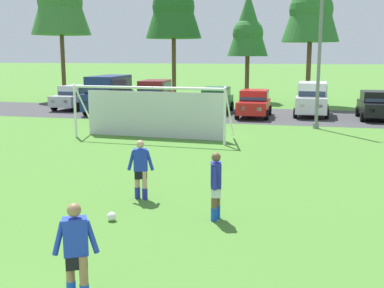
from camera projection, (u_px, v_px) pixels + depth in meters
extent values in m
plane|color=#477A2D|center=(201.00, 151.00, 19.65)|extent=(400.00, 400.00, 0.00)
cube|color=#3D3D3F|center=(241.00, 115.00, 31.57)|extent=(52.00, 8.40, 0.01)
sphere|color=white|center=(112.00, 216.00, 11.38)|extent=(0.22, 0.22, 0.22)
sphere|color=black|center=(112.00, 216.00, 11.38)|extent=(0.08, 0.08, 0.08)
sphere|color=red|center=(114.00, 217.00, 11.37)|extent=(0.07, 0.07, 0.07)
cylinder|color=white|center=(225.00, 118.00, 20.77)|extent=(0.12, 0.12, 2.44)
cylinder|color=white|center=(75.00, 112.00, 22.83)|extent=(0.12, 0.12, 2.44)
cylinder|color=white|center=(146.00, 88.00, 21.57)|extent=(7.32, 0.52, 0.12)
cylinder|color=white|center=(229.00, 112.00, 21.59)|extent=(0.19, 1.95, 2.46)
cylinder|color=white|center=(84.00, 107.00, 23.65)|extent=(0.19, 1.95, 2.46)
cube|color=silver|center=(154.00, 115.00, 22.76)|extent=(6.95, 0.42, 2.20)
cylinder|color=tan|center=(145.00, 185.00, 13.02)|extent=(0.14, 0.14, 0.80)
cylinder|color=tan|center=(137.00, 184.00, 13.12)|extent=(0.14, 0.14, 0.80)
cylinder|color=#232D99|center=(145.00, 194.00, 13.06)|extent=(0.15, 0.15, 0.32)
cylinder|color=#232D99|center=(137.00, 193.00, 13.17)|extent=(0.15, 0.15, 0.32)
cube|color=black|center=(141.00, 173.00, 13.01)|extent=(0.39, 0.32, 0.28)
cube|color=#1E38B7|center=(140.00, 160.00, 12.94)|extent=(0.44, 0.36, 0.60)
sphere|color=tan|center=(140.00, 144.00, 12.86)|extent=(0.22, 0.22, 0.22)
cylinder|color=#1E38B7|center=(150.00, 161.00, 12.94)|extent=(0.25, 0.16, 0.55)
cylinder|color=#1E38B7|center=(131.00, 160.00, 12.96)|extent=(0.25, 0.16, 0.55)
cylinder|color=brown|center=(214.00, 205.00, 11.33)|extent=(0.14, 0.14, 0.80)
cylinder|color=brown|center=(217.00, 202.00, 11.52)|extent=(0.14, 0.14, 0.80)
cylinder|color=blue|center=(214.00, 214.00, 11.37)|extent=(0.15, 0.15, 0.32)
cylinder|color=blue|center=(217.00, 212.00, 11.57)|extent=(0.15, 0.15, 0.32)
cube|color=silver|center=(216.00, 191.00, 11.37)|extent=(0.29, 0.38, 0.28)
cube|color=#232D99|center=(216.00, 175.00, 11.30)|extent=(0.32, 0.42, 0.60)
sphere|color=brown|center=(216.00, 157.00, 11.22)|extent=(0.22, 0.22, 0.22)
cylinder|color=#232D99|center=(215.00, 179.00, 11.06)|extent=(0.14, 0.24, 0.55)
cylinder|color=#232D99|center=(217.00, 173.00, 11.55)|extent=(0.14, 0.24, 0.55)
cylinder|color=#936B4C|center=(71.00, 276.00, 7.66)|extent=(0.14, 0.14, 0.80)
cylinder|color=#936B4C|center=(84.00, 280.00, 7.55)|extent=(0.14, 0.14, 0.80)
cube|color=black|center=(76.00, 259.00, 7.55)|extent=(0.40, 0.36, 0.28)
cube|color=#1E38B7|center=(75.00, 236.00, 7.48)|extent=(0.45, 0.39, 0.60)
sphere|color=#936B4C|center=(74.00, 210.00, 7.40)|extent=(0.22, 0.22, 0.22)
cylinder|color=#1E38B7|center=(59.00, 238.00, 7.45)|extent=(0.24, 0.19, 0.55)
cylinder|color=#1E38B7|center=(92.00, 237.00, 7.51)|extent=(0.24, 0.19, 0.55)
cube|color=#B2B2BC|center=(75.00, 100.00, 34.80)|extent=(1.97, 4.27, 0.76)
cube|color=#B2B2BC|center=(75.00, 90.00, 34.81)|extent=(1.74, 2.17, 0.64)
cube|color=#28384C|center=(68.00, 91.00, 33.90)|extent=(1.54, 0.38, 0.55)
cube|color=#28384C|center=(86.00, 90.00, 34.58)|extent=(0.11, 1.79, 0.45)
cube|color=white|center=(66.00, 102.00, 32.71)|extent=(0.28, 0.09, 0.20)
cube|color=white|center=(53.00, 101.00, 32.97)|extent=(0.28, 0.09, 0.20)
cube|color=#B21414|center=(94.00, 97.00, 36.60)|extent=(0.28, 0.09, 0.20)
cube|color=#B21414|center=(82.00, 96.00, 36.87)|extent=(0.28, 0.09, 0.20)
cylinder|color=black|center=(77.00, 107.00, 33.39)|extent=(0.27, 0.65, 0.64)
cylinder|color=black|center=(54.00, 106.00, 33.87)|extent=(0.27, 0.65, 0.64)
cylinder|color=black|center=(94.00, 103.00, 35.86)|extent=(0.27, 0.65, 0.64)
cylinder|color=black|center=(73.00, 103.00, 36.34)|extent=(0.27, 0.65, 0.64)
cube|color=navy|center=(108.00, 100.00, 32.45)|extent=(2.03, 4.83, 1.10)
cube|color=navy|center=(109.00, 84.00, 32.44)|extent=(1.87, 4.13, 1.10)
cube|color=#28384C|center=(97.00, 86.00, 30.56)|extent=(1.67, 0.49, 0.91)
cube|color=#28384C|center=(122.00, 84.00, 32.25)|extent=(0.09, 3.49, 0.77)
cube|color=white|center=(102.00, 103.00, 30.06)|extent=(0.28, 0.08, 0.20)
cube|color=white|center=(86.00, 103.00, 30.29)|extent=(0.28, 0.08, 0.20)
cube|color=#B21414|center=(128.00, 97.00, 34.59)|extent=(0.28, 0.08, 0.20)
cube|color=#B21414|center=(114.00, 96.00, 34.82)|extent=(0.28, 0.08, 0.20)
cylinder|color=black|center=(114.00, 111.00, 30.92)|extent=(0.25, 0.64, 0.64)
cylinder|color=black|center=(86.00, 110.00, 31.34)|extent=(0.25, 0.64, 0.64)
cylinder|color=black|center=(130.00, 106.00, 33.77)|extent=(0.25, 0.64, 0.64)
cylinder|color=black|center=(104.00, 106.00, 34.19)|extent=(0.25, 0.64, 0.64)
cube|color=maroon|center=(154.00, 100.00, 33.47)|extent=(2.23, 4.73, 1.00)
cube|color=maroon|center=(155.00, 86.00, 33.50)|extent=(1.96, 3.12, 0.84)
cube|color=#28384C|center=(150.00, 88.00, 32.12)|extent=(1.64, 0.49, 0.71)
cube|color=#28384C|center=(167.00, 86.00, 33.36)|extent=(0.22, 2.55, 0.59)
cube|color=white|center=(154.00, 102.00, 31.19)|extent=(0.29, 0.10, 0.20)
cube|color=white|center=(138.00, 102.00, 31.35)|extent=(0.29, 0.10, 0.20)
cube|color=#B21414|center=(169.00, 96.00, 35.57)|extent=(0.29, 0.10, 0.20)
cube|color=#B21414|center=(155.00, 96.00, 35.74)|extent=(0.29, 0.10, 0.20)
cylinder|color=black|center=(163.00, 109.00, 32.03)|extent=(0.29, 0.66, 0.64)
cylinder|color=black|center=(136.00, 109.00, 32.33)|extent=(0.29, 0.66, 0.64)
cylinder|color=black|center=(172.00, 105.00, 34.79)|extent=(0.29, 0.66, 0.64)
cylinder|color=black|center=(147.00, 104.00, 35.10)|extent=(0.29, 0.66, 0.64)
cube|color=#194C2D|center=(216.00, 102.00, 32.86)|extent=(1.82, 4.21, 0.76)
cube|color=#194C2D|center=(216.00, 92.00, 32.88)|extent=(1.67, 2.11, 0.64)
cube|color=#28384C|center=(213.00, 93.00, 31.95)|extent=(1.53, 0.32, 0.55)
cube|color=#28384C|center=(228.00, 92.00, 32.68)|extent=(0.05, 1.79, 0.45)
cube|color=white|center=(217.00, 105.00, 30.77)|extent=(0.28, 0.08, 0.20)
cube|color=white|center=(202.00, 104.00, 31.00)|extent=(0.28, 0.08, 0.20)
cube|color=#B21414|center=(228.00, 99.00, 34.70)|extent=(0.28, 0.08, 0.20)
cube|color=#B21414|center=(214.00, 99.00, 34.93)|extent=(0.28, 0.08, 0.20)
cylinder|color=black|center=(225.00, 110.00, 31.48)|extent=(0.24, 0.64, 0.64)
cylinder|color=black|center=(199.00, 109.00, 31.90)|extent=(0.24, 0.64, 0.64)
cylinder|color=black|center=(232.00, 106.00, 33.96)|extent=(0.24, 0.64, 0.64)
cylinder|color=black|center=(207.00, 105.00, 34.38)|extent=(0.24, 0.64, 0.64)
cube|color=red|center=(254.00, 106.00, 30.31)|extent=(1.84, 4.22, 0.76)
cube|color=red|center=(254.00, 95.00, 30.33)|extent=(1.68, 2.12, 0.64)
cube|color=#28384C|center=(253.00, 97.00, 29.40)|extent=(1.53, 0.33, 0.55)
cube|color=#28384C|center=(268.00, 95.00, 30.14)|extent=(0.06, 1.79, 0.45)
cube|color=white|center=(259.00, 109.00, 28.22)|extent=(0.28, 0.08, 0.20)
cube|color=white|center=(242.00, 109.00, 28.44)|extent=(0.28, 0.08, 0.20)
cube|color=#B21414|center=(264.00, 102.00, 32.17)|extent=(0.28, 0.08, 0.20)
cube|color=#B21414|center=(250.00, 102.00, 32.38)|extent=(0.28, 0.08, 0.20)
cylinder|color=black|center=(267.00, 115.00, 28.93)|extent=(0.25, 0.64, 0.64)
cylinder|color=black|center=(237.00, 114.00, 29.33)|extent=(0.25, 0.64, 0.64)
cylinder|color=black|center=(270.00, 110.00, 31.43)|extent=(0.25, 0.64, 0.64)
cylinder|color=black|center=(242.00, 110.00, 31.83)|extent=(0.25, 0.64, 0.64)
cube|color=silver|center=(312.00, 103.00, 30.97)|extent=(2.01, 4.64, 1.00)
cube|color=silver|center=(312.00, 89.00, 30.99)|extent=(1.82, 3.04, 0.84)
cube|color=#28384C|center=(312.00, 91.00, 29.64)|extent=(1.62, 0.42, 0.71)
cube|color=#28384C|center=(327.00, 89.00, 30.76)|extent=(0.10, 2.55, 0.59)
cube|color=white|center=(320.00, 106.00, 28.68)|extent=(0.28, 0.09, 0.20)
cube|color=white|center=(302.00, 106.00, 28.94)|extent=(0.28, 0.09, 0.20)
cube|color=#B21414|center=(320.00, 100.00, 32.97)|extent=(0.28, 0.09, 0.20)
cube|color=#B21414|center=(305.00, 99.00, 33.24)|extent=(0.28, 0.09, 0.20)
cylinder|color=black|center=(327.00, 114.00, 29.46)|extent=(0.25, 0.65, 0.64)
cylinder|color=black|center=(295.00, 113.00, 29.94)|extent=(0.25, 0.65, 0.64)
cylinder|color=black|center=(326.00, 109.00, 32.17)|extent=(0.25, 0.65, 0.64)
cylinder|color=black|center=(298.00, 108.00, 32.65)|extent=(0.25, 0.65, 0.64)
cube|color=black|center=(376.00, 108.00, 29.28)|extent=(1.85, 4.22, 0.76)
cube|color=black|center=(376.00, 96.00, 29.30)|extent=(1.68, 2.12, 0.64)
cube|color=#28384C|center=(379.00, 98.00, 28.37)|extent=(1.53, 0.33, 0.55)
cube|color=white|center=(372.00, 111.00, 27.41)|extent=(0.28, 0.08, 0.20)
cube|color=#B21414|center=(379.00, 104.00, 31.14)|extent=(0.28, 0.08, 0.20)
cube|color=#B21414|center=(363.00, 104.00, 31.36)|extent=(0.28, 0.08, 0.20)
cylinder|color=black|center=(363.00, 116.00, 28.30)|extent=(0.25, 0.64, 0.64)
cylinder|color=black|center=(358.00, 111.00, 30.80)|extent=(0.25, 0.64, 0.64)
cylinder|color=brown|center=(63.00, 68.00, 41.57)|extent=(0.36, 0.36, 5.61)
sphere|color=#387533|center=(60.00, 2.00, 40.55)|extent=(3.79, 3.79, 3.79)
cylinder|color=brown|center=(174.00, 70.00, 41.35)|extent=(0.36, 0.36, 5.30)
sphere|color=#236023|center=(174.00, 7.00, 40.39)|extent=(3.58, 3.58, 3.58)
cylinder|color=brown|center=(247.00, 79.00, 40.56)|extent=(0.36, 0.36, 3.80)
cone|color=#2D702D|center=(248.00, 24.00, 39.73)|extent=(3.42, 3.42, 5.31)
sphere|color=#2D702D|center=(248.00, 34.00, 39.87)|extent=(2.56, 2.56, 2.56)
cylinder|color=brown|center=(308.00, 74.00, 37.26)|extent=(0.36, 0.36, 4.89)
sphere|color=#2D702D|center=(311.00, 10.00, 36.37)|extent=(3.30, 3.30, 3.30)
cylinder|color=slate|center=(319.00, 53.00, 25.03)|extent=(0.18, 0.18, 7.97)
cylinder|color=slate|center=(316.00, 126.00, 25.73)|extent=(0.32, 0.32, 0.30)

